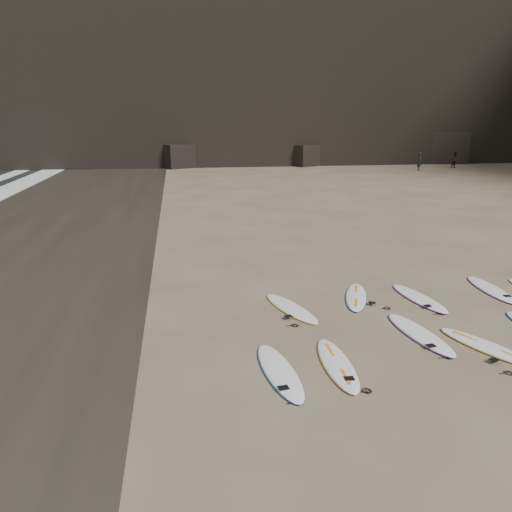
{
  "coord_description": "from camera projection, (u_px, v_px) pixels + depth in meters",
  "views": [
    {
      "loc": [
        -6.01,
        -10.34,
        5.31
      ],
      "look_at": [
        -3.87,
        3.11,
        1.5
      ],
      "focal_mm": 35.0,
      "sensor_mm": 36.0,
      "label": 1
    }
  ],
  "objects": [
    {
      "name": "wet_sand",
      "position": [
        1.0,
        256.0,
        19.72
      ],
      "size": [
        12.0,
        200.0,
        0.01
      ],
      "primitive_type": "cube",
      "color": "#383026",
      "rests_on": "ground"
    },
    {
      "name": "surfboard_5",
      "position": [
        291.0,
        308.0,
        14.24
      ],
      "size": [
        1.42,
        2.67,
        0.09
      ],
      "primitive_type": "ellipsoid",
      "rotation": [
        0.0,
        0.0,
        0.32
      ],
      "color": "white",
      "rests_on": "ground"
    },
    {
      "name": "surfboard_7",
      "position": [
        419.0,
        298.0,
        15.01
      ],
      "size": [
        1.01,
        2.7,
        0.09
      ],
      "primitive_type": "ellipsoid",
      "rotation": [
        0.0,
        0.0,
        0.15
      ],
      "color": "white",
      "rests_on": "ground"
    },
    {
      "name": "person_a",
      "position": [
        419.0,
        161.0,
        50.79
      ],
      "size": [
        0.61,
        0.76,
        1.83
      ],
      "primitive_type": "imported",
      "rotation": [
        0.0,
        0.0,
        1.28
      ],
      "color": "black",
      "rests_on": "ground"
    },
    {
      "name": "ground",
      "position": [
        432.0,
        342.0,
        12.17
      ],
      "size": [
        240.0,
        240.0,
        0.0
      ],
      "primitive_type": "plane",
      "color": "#897559",
      "rests_on": "ground"
    },
    {
      "name": "surfboard_8",
      "position": [
        491.0,
        289.0,
        15.78
      ],
      "size": [
        0.8,
        2.69,
        0.1
      ],
      "primitive_type": "ellipsoid",
      "rotation": [
        0.0,
        0.0,
        -0.06
      ],
      "color": "white",
      "rests_on": "ground"
    },
    {
      "name": "person_b",
      "position": [
        455.0,
        160.0,
        53.2
      ],
      "size": [
        0.93,
        0.8,
        1.66
      ],
      "primitive_type": "imported",
      "rotation": [
        0.0,
        0.0,
        0.24
      ],
      "color": "black",
      "rests_on": "ground"
    },
    {
      "name": "surfboard_0",
      "position": [
        279.0,
        371.0,
        10.7
      ],
      "size": [
        0.9,
        2.72,
        0.1
      ],
      "primitive_type": "ellipsoid",
      "rotation": [
        0.0,
        0.0,
        0.1
      ],
      "color": "white",
      "rests_on": "ground"
    },
    {
      "name": "surfboard_2",
      "position": [
        420.0,
        333.0,
        12.55
      ],
      "size": [
        1.0,
        2.79,
        0.1
      ],
      "primitive_type": "ellipsoid",
      "rotation": [
        0.0,
        0.0,
        0.13
      ],
      "color": "white",
      "rests_on": "ground"
    },
    {
      "name": "surfboard_1",
      "position": [
        337.0,
        364.0,
        11.02
      ],
      "size": [
        0.71,
        2.59,
        0.09
      ],
      "primitive_type": "ellipsoid",
      "rotation": [
        0.0,
        0.0,
        -0.04
      ],
      "color": "white",
      "rests_on": "ground"
    },
    {
      "name": "surfboard_6",
      "position": [
        356.0,
        296.0,
        15.14
      ],
      "size": [
        1.44,
        2.57,
        0.09
      ],
      "primitive_type": "ellipsoid",
      "rotation": [
        0.0,
        0.0,
        -0.35
      ],
      "color": "white",
      "rests_on": "ground"
    },
    {
      "name": "surfboard_3",
      "position": [
        488.0,
        347.0,
        11.82
      ],
      "size": [
        1.63,
        2.66,
        0.09
      ],
      "primitive_type": "ellipsoid",
      "rotation": [
        0.0,
        0.0,
        0.41
      ],
      "color": "white",
      "rests_on": "ground"
    }
  ]
}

